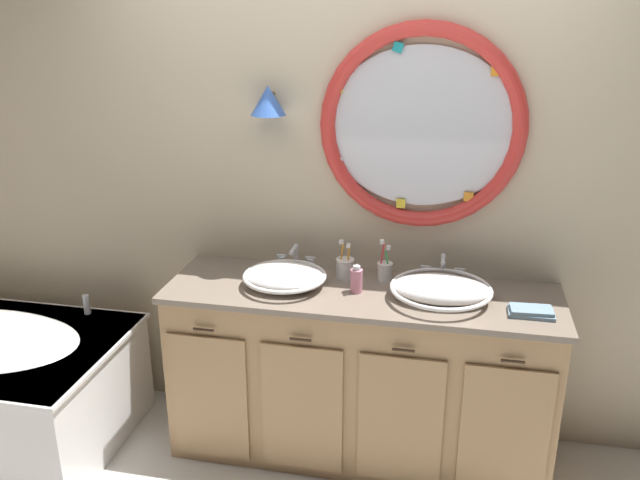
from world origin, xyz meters
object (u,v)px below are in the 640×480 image
(toothbrush_holder_right, at_px, (385,270))
(toothbrush_holder_left, at_px, (344,268))
(soap_dispenser, at_px, (356,280))
(sink_basin_left, at_px, (285,276))
(folded_hand_towel, at_px, (531,312))
(sink_basin_right, at_px, (441,289))

(toothbrush_holder_right, bearing_deg, toothbrush_holder_left, -176.46)
(soap_dispenser, bearing_deg, sink_basin_left, -179.38)
(soap_dispenser, xyz_separation_m, folded_hand_towel, (0.80, -0.08, -0.05))
(sink_basin_left, height_order, soap_dispenser, soap_dispenser)
(soap_dispenser, relative_size, folded_hand_towel, 0.73)
(toothbrush_holder_right, xyz_separation_m, soap_dispenser, (-0.12, -0.17, 0.01))
(sink_basin_left, height_order, toothbrush_holder_right, toothbrush_holder_right)
(sink_basin_left, distance_m, toothbrush_holder_right, 0.50)
(sink_basin_left, distance_m, toothbrush_holder_left, 0.31)
(toothbrush_holder_left, bearing_deg, soap_dispenser, -61.40)
(sink_basin_right, distance_m, folded_hand_towel, 0.41)
(sink_basin_left, bearing_deg, soap_dispenser, 0.62)
(toothbrush_holder_left, height_order, soap_dispenser, toothbrush_holder_left)
(toothbrush_holder_right, bearing_deg, soap_dispenser, -124.46)
(toothbrush_holder_left, bearing_deg, toothbrush_holder_right, 3.54)
(toothbrush_holder_right, xyz_separation_m, folded_hand_towel, (0.68, -0.25, -0.04))
(sink_basin_right, distance_m, toothbrush_holder_left, 0.51)
(sink_basin_right, bearing_deg, toothbrush_holder_right, 148.43)
(toothbrush_holder_left, distance_m, folded_hand_towel, 0.91)
(toothbrush_holder_left, relative_size, folded_hand_towel, 1.02)
(toothbrush_holder_left, distance_m, toothbrush_holder_right, 0.20)
(sink_basin_left, distance_m, soap_dispenser, 0.35)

